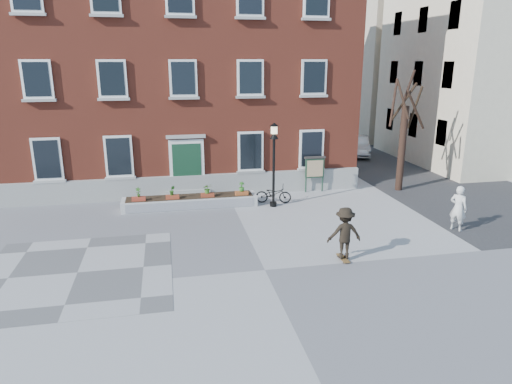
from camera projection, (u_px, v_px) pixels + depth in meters
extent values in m
plane|color=gray|center=(265.00, 270.00, 14.94)|extent=(100.00, 100.00, 0.00)
cube|color=#525154|center=(77.00, 273.00, 14.75)|extent=(6.00, 6.00, 0.01)
imported|color=black|center=(273.00, 194.00, 21.84)|extent=(1.79, 1.02, 0.89)
imported|color=silver|center=(357.00, 146.00, 32.79)|extent=(2.68, 4.48, 1.39)
imported|color=silver|center=(458.00, 208.00, 18.20)|extent=(0.74, 0.81, 1.86)
cube|color=brown|center=(179.00, 71.00, 26.07)|extent=(18.00, 10.00, 12.00)
cube|color=gray|center=(188.00, 186.00, 22.77)|extent=(18.00, 0.24, 1.10)
cube|color=#A4A59F|center=(188.00, 196.00, 22.78)|extent=(2.60, 0.80, 0.20)
cube|color=#959691|center=(188.00, 191.00, 22.86)|extent=(2.20, 0.50, 0.20)
cube|color=white|center=(187.00, 165.00, 22.50)|extent=(1.70, 0.12, 2.50)
cube|color=#143822|center=(187.00, 167.00, 22.48)|extent=(1.40, 0.06, 2.30)
cube|color=#9C9C97|center=(186.00, 137.00, 22.07)|extent=(1.90, 0.25, 0.15)
cube|color=silver|center=(47.00, 159.00, 21.13)|extent=(1.30, 0.10, 2.00)
cube|color=black|center=(47.00, 159.00, 21.08)|extent=(1.08, 0.04, 1.78)
cube|color=#A7A8A2|center=(50.00, 182.00, 21.37)|extent=(1.44, 0.20, 0.12)
cube|color=white|center=(37.00, 79.00, 20.12)|extent=(1.30, 0.10, 1.70)
cube|color=black|center=(37.00, 79.00, 20.08)|extent=(1.08, 0.04, 1.48)
cube|color=#969691|center=(39.00, 100.00, 20.32)|extent=(1.44, 0.20, 0.12)
cube|color=#ACACA7|center=(28.00, 14.00, 19.32)|extent=(1.44, 0.20, 0.12)
cube|color=white|center=(119.00, 156.00, 21.73)|extent=(1.30, 0.10, 2.00)
cube|color=black|center=(119.00, 157.00, 21.68)|extent=(1.08, 0.04, 1.78)
cube|color=#A6A6A1|center=(121.00, 178.00, 21.97)|extent=(1.44, 0.20, 0.12)
cube|color=white|center=(112.00, 79.00, 20.73)|extent=(1.30, 0.10, 1.70)
cube|color=black|center=(112.00, 79.00, 20.68)|extent=(1.08, 0.04, 1.48)
cube|color=#A7A7A2|center=(114.00, 99.00, 20.92)|extent=(1.44, 0.20, 0.12)
cube|color=#A2A29D|center=(107.00, 15.00, 19.92)|extent=(1.44, 0.20, 0.12)
cube|color=silver|center=(183.00, 78.00, 21.33)|extent=(1.30, 0.10, 1.70)
cube|color=black|center=(183.00, 78.00, 21.28)|extent=(1.08, 0.04, 1.48)
cube|color=#969591|center=(184.00, 98.00, 21.52)|extent=(1.44, 0.20, 0.12)
cube|color=gray|center=(181.00, 17.00, 20.52)|extent=(1.44, 0.20, 0.12)
cube|color=white|center=(251.00, 151.00, 22.93)|extent=(1.30, 0.10, 2.00)
cube|color=black|center=(251.00, 151.00, 22.89)|extent=(1.08, 0.04, 1.78)
cube|color=gray|center=(251.00, 172.00, 23.17)|extent=(1.44, 0.20, 0.12)
cube|color=white|center=(250.00, 78.00, 21.93)|extent=(1.30, 0.10, 1.70)
cube|color=black|center=(251.00, 78.00, 21.88)|extent=(1.08, 0.04, 1.48)
cube|color=gray|center=(251.00, 97.00, 22.13)|extent=(1.44, 0.20, 0.12)
cube|color=#A3A29D|center=(250.00, 18.00, 21.12)|extent=(1.44, 0.20, 0.12)
cube|color=white|center=(311.00, 149.00, 23.53)|extent=(1.30, 0.10, 2.00)
cube|color=black|center=(312.00, 149.00, 23.49)|extent=(1.08, 0.04, 1.78)
cube|color=#A0A19B|center=(311.00, 169.00, 23.77)|extent=(1.44, 0.20, 0.12)
cube|color=silver|center=(314.00, 77.00, 22.53)|extent=(1.30, 0.10, 1.70)
cube|color=black|center=(314.00, 77.00, 22.48)|extent=(1.08, 0.04, 1.48)
cube|color=#A1A19C|center=(314.00, 96.00, 22.73)|extent=(1.44, 0.20, 0.12)
cube|color=#9D9C98|center=(316.00, 19.00, 21.72)|extent=(1.44, 0.20, 0.12)
cube|color=beige|center=(190.00, 202.00, 21.27)|extent=(6.20, 1.10, 0.50)
cube|color=silver|center=(191.00, 205.00, 20.75)|extent=(5.80, 0.02, 0.40)
cube|color=black|center=(190.00, 197.00, 21.20)|extent=(5.80, 0.90, 0.06)
cube|color=#993321|center=(139.00, 199.00, 20.51)|extent=(0.60, 0.25, 0.20)
imported|color=#2C5D1C|center=(138.00, 192.00, 20.42)|extent=(0.24, 0.24, 0.45)
cube|color=#953820|center=(173.00, 197.00, 20.79)|extent=(0.60, 0.25, 0.20)
imported|color=#295E1C|center=(172.00, 190.00, 20.70)|extent=(0.25, 0.25, 0.45)
cube|color=maroon|center=(208.00, 195.00, 21.09)|extent=(0.60, 0.25, 0.20)
imported|color=#386D20|center=(207.00, 188.00, 21.00)|extent=(0.40, 0.40, 0.45)
cube|color=#994B21|center=(242.00, 193.00, 21.39)|extent=(0.60, 0.25, 0.20)
imported|color=#296C20|center=(242.00, 187.00, 21.30)|extent=(0.25, 0.25, 0.45)
cylinder|color=#311E15|center=(402.00, 149.00, 23.55)|extent=(0.36, 0.36, 4.40)
cylinder|color=#322316|center=(415.00, 108.00, 23.06)|extent=(0.12, 1.12, 2.23)
cylinder|color=black|center=(404.00, 102.00, 23.42)|extent=(1.18, 0.49, 1.97)
cylinder|color=#311E16|center=(394.00, 102.00, 23.14)|extent=(0.88, 1.14, 2.35)
cylinder|color=black|center=(403.00, 100.00, 22.58)|extent=(0.60, 0.77, 1.90)
cylinder|color=black|center=(416.00, 110.00, 22.43)|extent=(1.39, 0.55, 1.95)
cylinder|color=black|center=(409.00, 86.00, 22.82)|extent=(0.43, 0.48, 1.58)
cube|color=#333335|center=(370.00, 152.00, 34.14)|extent=(8.00, 36.00, 0.01)
cube|color=beige|center=(490.00, 54.00, 29.55)|extent=(10.00, 11.00, 14.00)
cube|color=beige|center=(399.00, 61.00, 40.99)|extent=(10.00, 11.00, 13.00)
cube|color=black|center=(442.00, 133.00, 26.86)|extent=(0.08, 1.00, 1.50)
cube|color=black|center=(414.00, 125.00, 29.88)|extent=(0.08, 1.00, 1.50)
cube|color=black|center=(390.00, 119.00, 32.89)|extent=(0.08, 1.00, 1.50)
cube|color=black|center=(448.00, 75.00, 25.94)|extent=(0.08, 1.00, 1.50)
cube|color=black|center=(419.00, 73.00, 28.96)|extent=(0.08, 1.00, 1.50)
cube|color=black|center=(394.00, 72.00, 31.97)|extent=(0.08, 1.00, 1.50)
cube|color=black|center=(455.00, 15.00, 25.05)|extent=(0.08, 1.00, 1.50)
cube|color=black|center=(424.00, 20.00, 28.06)|extent=(0.08, 1.00, 1.50)
cube|color=black|center=(398.00, 24.00, 31.08)|extent=(0.08, 1.00, 1.50)
cylinder|color=black|center=(273.00, 204.00, 21.44)|extent=(0.32, 0.32, 0.20)
cylinder|color=black|center=(274.00, 173.00, 21.02)|extent=(0.12, 0.12, 3.20)
cone|color=black|center=(274.00, 135.00, 20.54)|extent=(0.40, 0.40, 0.30)
cube|color=#FBECB9|center=(274.00, 130.00, 20.47)|extent=(0.24, 0.24, 0.34)
cone|color=black|center=(274.00, 124.00, 20.40)|extent=(0.40, 0.40, 0.16)
cylinder|color=#193324|center=(306.00, 175.00, 23.51)|extent=(0.08, 0.08, 1.80)
cylinder|color=#183023|center=(323.00, 174.00, 23.68)|extent=(0.08, 0.08, 1.80)
cube|color=#193323|center=(315.00, 168.00, 23.49)|extent=(1.00, 0.10, 1.00)
cube|color=#CBBA83|center=(315.00, 169.00, 23.44)|extent=(0.85, 0.02, 0.85)
cube|color=#34302D|center=(315.00, 157.00, 23.34)|extent=(1.10, 0.16, 0.10)
cube|color=brown|center=(343.00, 258.00, 15.70)|extent=(0.22, 0.78, 0.03)
cylinder|color=black|center=(344.00, 263.00, 15.43)|extent=(0.03, 0.05, 0.05)
cylinder|color=black|center=(349.00, 262.00, 15.46)|extent=(0.03, 0.05, 0.05)
cylinder|color=black|center=(338.00, 256.00, 15.96)|extent=(0.03, 0.05, 0.05)
cylinder|color=black|center=(342.00, 255.00, 15.99)|extent=(0.03, 0.05, 0.05)
imported|color=black|center=(344.00, 233.00, 15.44)|extent=(1.20, 0.73, 1.81)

